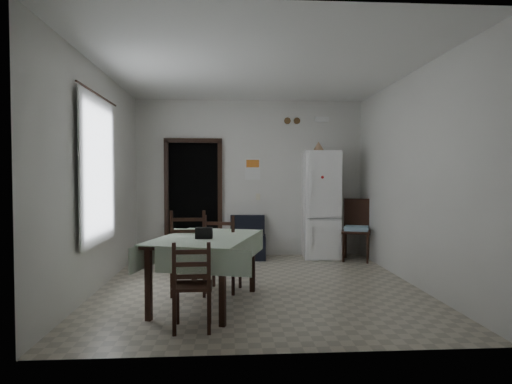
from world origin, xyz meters
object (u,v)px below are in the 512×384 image
object	(u,v)px
navy_seat	(248,237)
dining_table	(206,271)
fridge	(321,205)
dining_chair_far_left	(189,252)
dining_chair_near_head	(193,285)
corner_chair	(356,230)
dining_chair_far_right	(223,253)

from	to	relation	value
navy_seat	dining_table	distance (m)	2.82
navy_seat	fridge	bearing A→B (deg)	4.21
fridge	dining_table	world-z (taller)	fridge
dining_table	fridge	bearing A→B (deg)	71.11
dining_chair_far_left	dining_chair_near_head	xyz separation A→B (m)	(0.15, -1.28, -0.10)
fridge	navy_seat	distance (m)	1.45
navy_seat	dining_chair_near_head	size ratio (longest dim) A/B	0.88
dining_chair_near_head	dining_chair_far_left	bearing A→B (deg)	-85.08
fridge	dining_chair_near_head	bearing A→B (deg)	-115.47
corner_chair	dining_chair_near_head	distance (m)	4.14
corner_chair	dining_chair_near_head	bearing A→B (deg)	-108.05
navy_seat	dining_chair_near_head	world-z (taller)	dining_chair_near_head
dining_chair_far_right	dining_chair_near_head	xyz separation A→B (m)	(-0.28, -1.38, -0.06)
corner_chair	dining_chair_far_left	bearing A→B (deg)	-123.91
fridge	navy_seat	xyz separation A→B (m)	(-1.33, 0.00, -0.59)
dining_chair_far_left	dining_chair_far_right	xyz separation A→B (m)	(0.42, 0.10, -0.04)
dining_table	dining_chair_near_head	bearing A→B (deg)	-80.24
dining_table	dining_chair_far_left	xyz separation A→B (m)	(-0.24, 0.48, 0.14)
dining_chair_far_left	dining_chair_near_head	size ratio (longest dim) A/B	1.23
corner_chair	dining_chair_far_right	xyz separation A→B (m)	(-2.31, -1.84, -0.04)
dining_table	dining_chair_far_right	world-z (taller)	dining_chair_far_right
fridge	corner_chair	distance (m)	0.78
corner_chair	dining_table	bearing A→B (deg)	-115.11
corner_chair	fridge	bearing A→B (deg)	170.49
navy_seat	dining_chair_far_right	xyz separation A→B (m)	(-0.42, -2.17, 0.11)
dining_chair_far_right	dining_chair_near_head	world-z (taller)	dining_chair_far_right
dining_table	dining_chair_near_head	distance (m)	0.80
corner_chair	navy_seat	bearing A→B (deg)	-169.14
fridge	dining_chair_near_head	xyz separation A→B (m)	(-2.03, -3.55, -0.54)
corner_chair	dining_chair_far_left	xyz separation A→B (m)	(-2.73, -1.95, -0.01)
dining_chair_near_head	navy_seat	bearing A→B (deg)	-102.79
dining_chair_far_left	dining_table	bearing A→B (deg)	115.76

